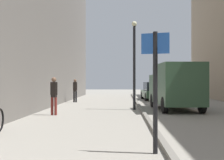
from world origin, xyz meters
The scene contains 8 objects.
ground_plane centered at (0.00, 12.00, 0.00)m, with size 80.00×80.00×0.00m, color gray.
kerb_strip centered at (1.58, 12.00, 0.06)m, with size 0.16×40.00×0.12m, color slate.
pedestrian_mid_block centered at (-2.51, 12.11, 0.99)m, with size 0.34×0.23×1.72m.
pedestrian_far_crossing centered at (-2.87, 20.17, 0.97)m, with size 0.32×0.25×1.68m.
delivery_van centered at (3.39, 14.66, 1.30)m, with size 2.32×4.93×2.43m.
parked_car centered at (3.17, 23.30, 0.71)m, with size 2.01×4.28×1.45m.
street_sign_post centered at (1.31, 5.18, 1.55)m, with size 0.59×0.18×2.60m.
lamp_post centered at (1.22, 14.75, 2.72)m, with size 0.28×0.28×4.76m.
Camera 1 is at (0.63, -1.14, 1.55)m, focal length 47.40 mm.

